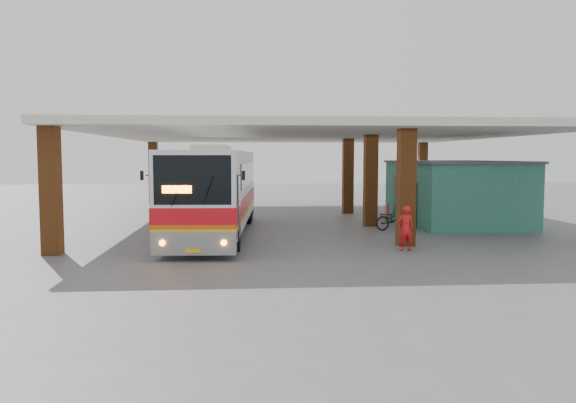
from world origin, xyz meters
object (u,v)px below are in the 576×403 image
(pedestrian, at_px, (405,228))
(coach_bus, at_px, (215,191))
(motorcycle, at_px, (395,219))
(red_chair, at_px, (386,211))

(pedestrian, bearing_deg, coach_bus, -39.92)
(coach_bus, bearing_deg, pedestrian, -31.44)
(motorcycle, bearing_deg, red_chair, -24.95)
(coach_bus, height_order, pedestrian, coach_bus)
(coach_bus, distance_m, pedestrian, 8.46)
(coach_bus, bearing_deg, motorcycle, 8.61)
(motorcycle, distance_m, red_chair, 4.81)
(motorcycle, relative_size, red_chair, 2.41)
(red_chair, bearing_deg, pedestrian, -98.77)
(coach_bus, distance_m, motorcycle, 8.17)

